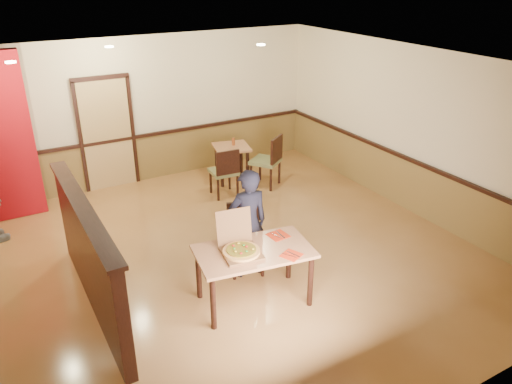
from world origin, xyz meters
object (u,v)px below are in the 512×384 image
diner_chair (245,235)px  condiment (233,142)px  main_table (254,257)px  side_table (232,154)px  diner (248,224)px  side_chair_left (225,171)px  pizza_box (240,248)px  side_chair_right (269,159)px

diner_chair → condiment: size_ratio=6.68×
main_table → side_table: (1.57, 3.67, -0.11)m
diner → side_chair_left: bearing=-104.9°
main_table → side_table: size_ratio=1.89×
main_table → side_table: bearing=75.7°
pizza_box → diner: bearing=62.1°
side_chair_left → main_table: bearing=74.0°
side_table → pizza_box: (-1.74, -3.64, 0.28)m
main_table → condiment: (1.63, 3.71, 0.14)m
main_table → condiment: condiment is taller
side_chair_right → diner: size_ratio=0.65×
side_chair_right → diner: diner is taller
side_chair_left → pizza_box: size_ratio=1.59×
side_chair_right → diner: bearing=18.4°
side_table → side_chair_right: bearing=-51.1°
diner_chair → pizza_box: pizza_box is taller
side_chair_left → side_chair_right: size_ratio=0.92×
main_table → side_table: 3.99m
pizza_box → condiment: size_ratio=4.08×
diner → pizza_box: size_ratio=2.64×
diner_chair → side_table: size_ratio=1.20×
main_table → diner_chair: diner_chair is taller
side_chair_left → pizza_box: pizza_box is taller
diner → condiment: diner is taller
side_table → diner: (-1.32, -3.06, 0.24)m
main_table → pizza_box: (-0.18, 0.03, 0.17)m
diner → side_table: bearing=-108.7°
main_table → diner_chair: (0.28, 0.75, -0.12)m
condiment → diner: bearing=-114.1°
side_chair_left → diner_chair: bearing=74.2°
diner_chair → diner: (-0.04, -0.15, 0.25)m
main_table → side_chair_right: bearing=64.8°
diner_chair → side_chair_right: size_ratio=0.95×
side_chair_right → side_table: size_ratio=1.26×
side_chair_left → pizza_box: (-1.29, -3.02, 0.31)m
main_table → diner_chair: 0.81m
diner_chair → main_table: bearing=-91.8°
side_chair_right → side_table: bearing=-86.2°
pizza_box → side_table: bearing=72.8°
diner → condiment: 3.40m
main_table → side_chair_left: bearing=78.8°
diner_chair → condiment: bearing=84.2°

